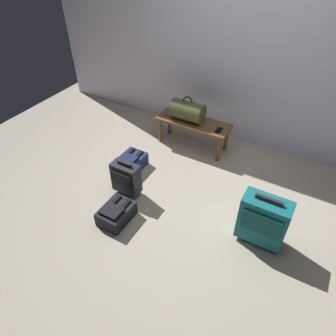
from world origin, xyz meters
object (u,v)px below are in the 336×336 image
(suitcase_small_charcoal, at_px, (126,178))
(backpack_dark, at_px, (116,213))
(duffel_bag_olive, at_px, (187,111))
(backpack_navy, at_px, (131,162))
(suitcase_upright_teal, at_px, (263,220))
(cell_phone, at_px, (219,130))
(bench, at_px, (193,125))

(suitcase_small_charcoal, bearing_deg, backpack_dark, -70.55)
(duffel_bag_olive, height_order, backpack_navy, duffel_bag_olive)
(backpack_dark, bearing_deg, duffel_bag_olive, 89.87)
(suitcase_small_charcoal, bearing_deg, backpack_navy, 119.00)
(suitcase_upright_teal, distance_m, backpack_dark, 1.49)
(suitcase_upright_teal, relative_size, backpack_navy, 1.56)
(backpack_navy, bearing_deg, suitcase_upright_teal, -9.78)
(duffel_bag_olive, height_order, backpack_dark, duffel_bag_olive)
(cell_phone, bearing_deg, duffel_bag_olive, 175.00)
(duffel_bag_olive, bearing_deg, backpack_navy, -113.51)
(duffel_bag_olive, height_order, suitcase_small_charcoal, duffel_bag_olive)
(suitcase_upright_teal, distance_m, suitcase_small_charcoal, 1.54)
(bench, bearing_deg, backpack_dark, -93.54)
(backpack_dark, bearing_deg, backpack_navy, 114.48)
(suitcase_small_charcoal, bearing_deg, cell_phone, 62.63)
(duffel_bag_olive, xyz_separation_m, backpack_navy, (-0.36, -0.83, -0.43))
(suitcase_upright_teal, distance_m, backpack_navy, 1.79)
(suitcase_small_charcoal, distance_m, backpack_dark, 0.44)
(backpack_dark, distance_m, backpack_navy, 0.87)
(cell_phone, bearing_deg, bench, 173.74)
(cell_phone, bearing_deg, backpack_dark, -106.90)
(suitcase_small_charcoal, bearing_deg, duffel_bag_olive, 83.49)
(duffel_bag_olive, xyz_separation_m, cell_phone, (0.48, -0.04, -0.13))
(backpack_dark, xyz_separation_m, backpack_navy, (-0.36, 0.79, 0.00))
(bench, relative_size, backpack_navy, 2.63)
(suitcase_upright_teal, bearing_deg, backpack_navy, 170.22)
(suitcase_upright_teal, xyz_separation_m, suitcase_small_charcoal, (-1.53, -0.10, -0.07))
(bench, distance_m, suitcase_small_charcoal, 1.26)
(duffel_bag_olive, distance_m, suitcase_small_charcoal, 1.27)
(backpack_dark, bearing_deg, suitcase_small_charcoal, 109.45)
(duffel_bag_olive, relative_size, backpack_navy, 1.16)
(suitcase_small_charcoal, height_order, backpack_navy, suitcase_small_charcoal)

